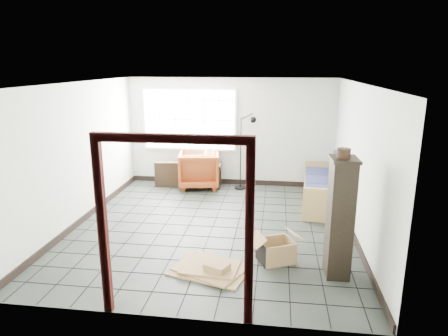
# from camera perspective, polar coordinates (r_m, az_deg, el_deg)

# --- Properties ---
(ground) EXTENTS (5.50, 5.50, 0.00)m
(ground) POSITION_cam_1_polar(r_m,az_deg,el_deg) (7.45, -1.61, -8.38)
(ground) COLOR black
(ground) RESTS_ON ground
(room_shell) EXTENTS (5.02, 5.52, 2.61)m
(room_shell) POSITION_cam_1_polar(r_m,az_deg,el_deg) (6.99, -1.67, 4.48)
(room_shell) COLOR silver
(room_shell) RESTS_ON ground
(window_panel) EXTENTS (2.32, 0.08, 1.52)m
(window_panel) POSITION_cam_1_polar(r_m,az_deg,el_deg) (9.78, -4.97, 6.91)
(window_panel) COLOR silver
(window_panel) RESTS_ON ground
(doorway_trim) EXTENTS (1.80, 0.08, 2.20)m
(doorway_trim) POSITION_cam_1_polar(r_m,az_deg,el_deg) (4.48, -7.24, -5.52)
(doorway_trim) COLOR #330C0B
(doorway_trim) RESTS_ON ground
(futon_sofa) EXTENTS (1.01, 2.28, 0.98)m
(futon_sofa) POSITION_cam_1_polar(r_m,az_deg,el_deg) (8.76, 14.54, -2.80)
(futon_sofa) COLOR olive
(futon_sofa) RESTS_ON ground
(armchair) EXTENTS (1.06, 1.01, 0.96)m
(armchair) POSITION_cam_1_polar(r_m,az_deg,el_deg) (9.65, -3.58, 0.06)
(armchair) COLOR brown
(armchair) RESTS_ON ground
(side_table) EXTENTS (0.57, 0.57, 0.59)m
(side_table) POSITION_cam_1_polar(r_m,az_deg,el_deg) (9.60, -1.98, 0.05)
(side_table) COLOR black
(side_table) RESTS_ON ground
(table_lamp) EXTENTS (0.27, 0.27, 0.38)m
(table_lamp) POSITION_cam_1_polar(r_m,az_deg,el_deg) (9.53, -2.12, 2.23)
(table_lamp) COLOR black
(table_lamp) RESTS_ON side_table
(projector) EXTENTS (0.33, 0.28, 0.10)m
(projector) POSITION_cam_1_polar(r_m,az_deg,el_deg) (9.51, -2.13, 0.87)
(projector) COLOR silver
(projector) RESTS_ON side_table
(floor_lamp) EXTENTS (0.55, 0.35, 1.82)m
(floor_lamp) POSITION_cam_1_polar(r_m,az_deg,el_deg) (9.38, 3.21, 2.70)
(floor_lamp) COLOR black
(floor_lamp) RESTS_ON ground
(console_shelf) EXTENTS (0.82, 0.39, 0.61)m
(console_shelf) POSITION_cam_1_polar(r_m,az_deg,el_deg) (9.85, -7.48, -0.79)
(console_shelf) COLOR black
(console_shelf) RESTS_ON ground
(tall_shelf) EXTENTS (0.38, 0.48, 1.71)m
(tall_shelf) POSITION_cam_1_polar(r_m,az_deg,el_deg) (5.76, 16.24, -6.75)
(tall_shelf) COLOR black
(tall_shelf) RESTS_ON ground
(pot) EXTENTS (0.23, 0.23, 0.13)m
(pot) POSITION_cam_1_polar(r_m,az_deg,el_deg) (5.47, 16.74, 2.01)
(pot) COLOR black
(pot) RESTS_ON tall_shelf
(open_box) EXTENTS (0.90, 0.70, 0.46)m
(open_box) POSITION_cam_1_polar(r_m,az_deg,el_deg) (6.23, 7.41, -11.63)
(open_box) COLOR #906945
(open_box) RESTS_ON ground
(cardboard_pile) EXTENTS (1.24, 1.04, 0.16)m
(cardboard_pile) POSITION_cam_1_polar(r_m,az_deg,el_deg) (5.97, -1.85, -14.11)
(cardboard_pile) COLOR #906945
(cardboard_pile) RESTS_ON ground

